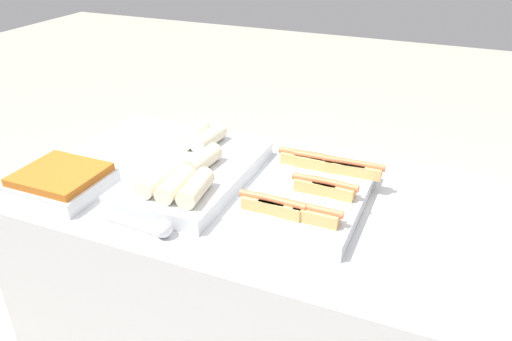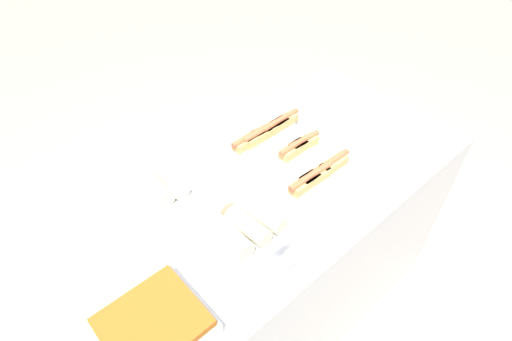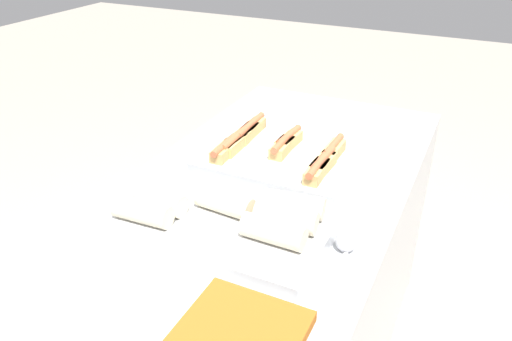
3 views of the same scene
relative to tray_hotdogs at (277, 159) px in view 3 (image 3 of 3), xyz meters
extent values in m
cube|color=silver|center=(-0.11, -0.01, -0.48)|extent=(1.60, 0.80, 0.88)
cube|color=silver|center=(0.00, -0.01, -0.01)|extent=(0.33, 0.47, 0.05)
cube|color=tan|center=(-0.08, 0.14, 0.03)|extent=(0.12, 0.05, 0.04)
cylinder|color=#D66B42|center=(-0.08, 0.14, 0.05)|extent=(0.14, 0.03, 0.02)
cube|color=tan|center=(0.02, -0.01, 0.03)|extent=(0.12, 0.05, 0.04)
cylinder|color=#D66B42|center=(0.02, -0.01, 0.05)|extent=(0.14, 0.03, 0.02)
cube|color=tan|center=(0.07, 0.14, 0.03)|extent=(0.12, 0.05, 0.04)
cylinder|color=#D66B42|center=(0.07, 0.14, 0.05)|extent=(0.14, 0.03, 0.02)
cube|color=tan|center=(-0.08, -0.16, 0.03)|extent=(0.12, 0.05, 0.04)
cylinder|color=#D66B42|center=(-0.08, -0.16, 0.05)|extent=(0.14, 0.02, 0.02)
cube|color=tan|center=(0.07, -0.01, 0.03)|extent=(0.12, 0.05, 0.04)
cylinder|color=#D66B42|center=(0.07, -0.01, 0.05)|extent=(0.14, 0.03, 0.02)
cube|color=tan|center=(0.12, 0.14, 0.03)|extent=(0.12, 0.05, 0.04)
cylinder|color=#D66B42|center=(0.12, 0.14, 0.05)|extent=(0.14, 0.03, 0.02)
cube|color=tan|center=(-0.03, 0.14, 0.03)|extent=(0.12, 0.05, 0.04)
cylinder|color=#D66B42|center=(-0.03, 0.14, 0.05)|extent=(0.14, 0.03, 0.02)
cube|color=tan|center=(0.07, -0.16, 0.03)|extent=(0.12, 0.05, 0.04)
cylinder|color=#D66B42|center=(0.07, -0.16, 0.05)|extent=(0.14, 0.02, 0.02)
cube|color=tan|center=(0.02, 0.14, 0.03)|extent=(0.12, 0.05, 0.04)
cylinder|color=#D66B42|center=(0.02, 0.14, 0.05)|extent=(0.14, 0.02, 0.02)
cube|color=tan|center=(-0.03, -0.16, 0.03)|extent=(0.12, 0.05, 0.04)
cylinder|color=#D66B42|center=(-0.03, -0.16, 0.05)|extent=(0.14, 0.03, 0.02)
cube|color=silver|center=(-0.38, -0.01, -0.01)|extent=(0.32, 0.55, 0.05)
cylinder|color=beige|center=(-0.42, -0.17, 0.04)|extent=(0.06, 0.15, 0.06)
cylinder|color=beige|center=(-0.35, -0.01, 0.04)|extent=(0.07, 0.16, 0.06)
cylinder|color=beige|center=(-0.41, 0.15, 0.04)|extent=(0.07, 0.16, 0.06)
cylinder|color=beige|center=(-0.35, -0.17, 0.04)|extent=(0.07, 0.16, 0.06)
cylinder|color=beige|center=(-0.48, 0.15, 0.04)|extent=(0.06, 0.15, 0.06)
cylinder|color=beige|center=(-0.29, -0.17, 0.04)|extent=(0.07, 0.16, 0.06)
cube|color=#B7601E|center=(-0.73, -0.23, 0.02)|extent=(0.24, 0.22, 0.02)
cylinder|color=silver|center=(-0.41, -0.32, -0.03)|extent=(0.20, 0.02, 0.01)
sphere|color=silver|center=(-0.31, -0.32, -0.01)|extent=(0.05, 0.05, 0.05)
camera|label=1|loc=(0.35, -1.23, 0.75)|focal=35.00mm
camera|label=2|loc=(-0.85, -0.76, 0.99)|focal=28.00mm
camera|label=3|loc=(-1.28, -0.54, 0.72)|focal=35.00mm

